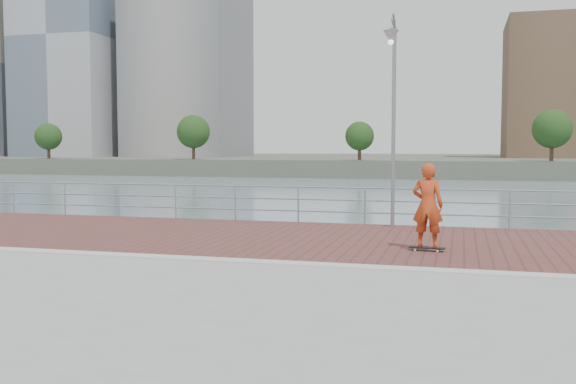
# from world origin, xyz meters

# --- Properties ---
(water) EXTENTS (400.00, 400.00, 0.00)m
(water) POSITION_xyz_m (0.00, 0.00, -2.00)
(water) COLOR slate
(water) RESTS_ON ground
(brick_lane) EXTENTS (40.00, 6.80, 0.02)m
(brick_lane) POSITION_xyz_m (0.00, 3.60, 0.01)
(brick_lane) COLOR brown
(brick_lane) RESTS_ON seawall
(curb) EXTENTS (40.00, 0.40, 0.06)m
(curb) POSITION_xyz_m (0.00, 0.00, 0.03)
(curb) COLOR #B7B5AD
(curb) RESTS_ON seawall
(far_shore) EXTENTS (320.00, 95.00, 2.50)m
(far_shore) POSITION_xyz_m (0.00, 122.50, -0.75)
(far_shore) COLOR #4C5142
(far_shore) RESTS_ON ground
(guardrail) EXTENTS (39.06, 0.06, 1.13)m
(guardrail) POSITION_xyz_m (0.00, 7.00, 0.69)
(guardrail) COLOR #8C9EA8
(guardrail) RESTS_ON brick_lane
(street_lamp) EXTENTS (0.42, 1.22, 5.74)m
(street_lamp) POSITION_xyz_m (1.90, 6.08, 4.08)
(street_lamp) COLOR gray
(street_lamp) RESTS_ON brick_lane
(skateboard) EXTENTS (0.79, 0.30, 0.09)m
(skateboard) POSITION_xyz_m (3.09, 2.37, 0.09)
(skateboard) COLOR black
(skateboard) RESTS_ON brick_lane
(skateboarder) EXTENTS (0.73, 0.53, 1.87)m
(skateboarder) POSITION_xyz_m (3.09, 2.37, 1.04)
(skateboarder) COLOR #BF3E19
(skateboarder) RESTS_ON skateboard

